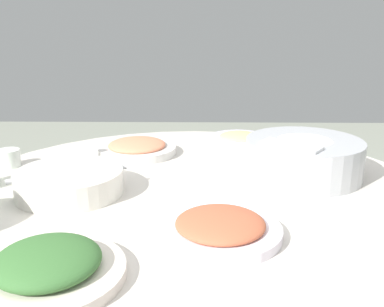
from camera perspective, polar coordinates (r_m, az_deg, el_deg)
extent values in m
cylinder|color=beige|center=(1.07, -0.06, -6.21)|extent=(1.24, 1.24, 0.04)
cylinder|color=#B2B5BA|center=(1.21, 14.17, -0.58)|extent=(0.31, 0.31, 0.10)
ellipsoid|color=white|center=(1.21, 14.19, -0.35)|extent=(0.25, 0.25, 0.11)
cube|color=white|center=(1.12, 12.61, 1.01)|extent=(0.13, 0.15, 0.01)
cylinder|color=white|center=(1.10, -15.53, -3.61)|extent=(0.26, 0.26, 0.06)
cylinder|color=#341E16|center=(1.10, -15.51, -3.84)|extent=(0.22, 0.22, 0.04)
cylinder|color=silver|center=(1.09, -15.61, -2.61)|extent=(0.12, 0.26, 0.01)
cylinder|color=white|center=(0.87, 3.64, -9.99)|extent=(0.24, 0.24, 0.02)
ellipsoid|color=#BF5E3E|center=(0.86, 3.67, -9.00)|extent=(0.17, 0.17, 0.03)
cylinder|color=silver|center=(0.77, -18.00, -14.54)|extent=(0.25, 0.25, 0.02)
ellipsoid|color=#396C33|center=(0.76, -18.16, -12.99)|extent=(0.17, 0.17, 0.05)
cylinder|color=silver|center=(1.50, 6.16, 1.73)|extent=(0.21, 0.21, 0.02)
ellipsoid|color=#C8B97C|center=(1.50, 6.17, 2.19)|extent=(0.14, 0.14, 0.03)
cylinder|color=silver|center=(1.39, -7.07, 0.44)|extent=(0.24, 0.24, 0.02)
ellipsoid|color=#E88560|center=(1.38, -7.09, 1.11)|extent=(0.18, 0.18, 0.03)
cylinder|color=white|center=(1.36, -22.50, -0.56)|extent=(0.06, 0.06, 0.05)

